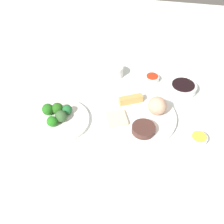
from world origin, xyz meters
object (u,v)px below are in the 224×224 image
Objects in this scene: main_plate at (136,118)px; soy_sauce_bowl at (183,88)px; sauce_ramekin_sweet_and_sour at (152,79)px; sauce_ramekin_hot_mustard at (198,139)px; broccoli_plate at (59,121)px; teacup at (116,71)px.

soy_sauce_bowl is (-0.20, 0.17, 0.01)m from main_plate.
sauce_ramekin_sweet_and_sour is at bearing -110.82° from soy_sauce_bowl.
soy_sauce_bowl reaches higher than sauce_ramekin_sweet_and_sour.
sauce_ramekin_hot_mustard is at bearing 31.31° from sauce_ramekin_sweet_and_sour.
sauce_ramekin_sweet_and_sour is (-0.05, -0.13, -0.01)m from soy_sauce_bowl.
broccoli_plate is 3.77× the size of sauce_ramekin_sweet_and_sour.
sauce_ramekin_sweet_and_sour is (-0.32, 0.32, 0.00)m from broccoli_plate.
main_plate is 0.23m from sauce_ramekin_hot_mustard.
broccoli_plate is (0.07, -0.28, -0.00)m from main_plate.
teacup is at bearing -153.26° from main_plate.
broccoli_plate is at bearing -59.27° from soy_sauce_bowl.
sauce_ramekin_sweet_and_sour is 0.16m from teacup.
main_plate is 4.93× the size of sauce_ramekin_sweet_and_sour.
teacup is (-0.32, -0.35, 0.01)m from sauce_ramekin_hot_mustard.
soy_sauce_bowl is at bearing -167.31° from sauce_ramekin_hot_mustard.
soy_sauce_bowl is at bearing 79.67° from teacup.
sauce_ramekin_sweet_and_sour reaches higher than broccoli_plate.
sauce_ramekin_sweet_and_sour is 1.00× the size of sauce_ramekin_hot_mustard.
teacup is at bearing -100.33° from soy_sauce_bowl.
sauce_ramekin_sweet_and_sour is at bearing -148.69° from sauce_ramekin_hot_mustard.
soy_sauce_bowl is at bearing 69.18° from sauce_ramekin_sweet_and_sour.
sauce_ramekin_hot_mustard is at bearing 48.14° from teacup.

